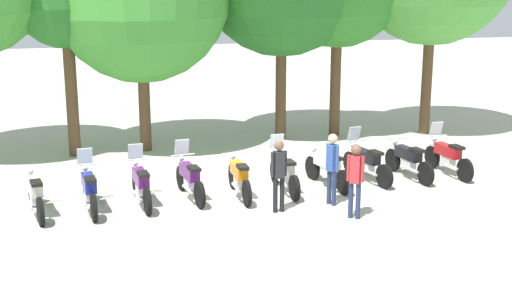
# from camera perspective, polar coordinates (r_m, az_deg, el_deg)

# --- Properties ---
(ground_plane) EXTENTS (80.00, 80.00, 0.00)m
(ground_plane) POSITION_cam_1_polar(r_m,az_deg,el_deg) (17.77, 0.40, -3.20)
(ground_plane) COLOR #BCB7A8
(motorcycle_0) EXTENTS (0.64, 2.18, 0.99)m
(motorcycle_0) POSITION_cam_1_polar(r_m,az_deg,el_deg) (16.79, -17.55, -3.13)
(motorcycle_0) COLOR black
(motorcycle_0) RESTS_ON ground_plane
(motorcycle_1) EXTENTS (0.62, 2.19, 1.37)m
(motorcycle_1) POSITION_cam_1_polar(r_m,az_deg,el_deg) (16.75, -13.43, -2.84)
(motorcycle_1) COLOR black
(motorcycle_1) RESTS_ON ground_plane
(motorcycle_2) EXTENTS (0.62, 2.19, 1.37)m
(motorcycle_2) POSITION_cam_1_polar(r_m,az_deg,el_deg) (16.95, -9.36, -2.43)
(motorcycle_2) COLOR black
(motorcycle_2) RESTS_ON ground_plane
(motorcycle_3) EXTENTS (0.62, 2.18, 1.37)m
(motorcycle_3) POSITION_cam_1_polar(r_m,az_deg,el_deg) (17.27, -5.44, -1.99)
(motorcycle_3) COLOR black
(motorcycle_3) RESTS_ON ground_plane
(motorcycle_4) EXTENTS (0.62, 2.19, 0.99)m
(motorcycle_4) POSITION_cam_1_polar(r_m,az_deg,el_deg) (17.33, -1.39, -1.92)
(motorcycle_4) COLOR black
(motorcycle_4) RESTS_ON ground_plane
(motorcycle_5) EXTENTS (0.62, 2.19, 1.37)m
(motorcycle_5) POSITION_cam_1_polar(r_m,az_deg,el_deg) (17.77, 2.29, -1.47)
(motorcycle_5) COLOR black
(motorcycle_5) RESTS_ON ground_plane
(motorcycle_6) EXTENTS (0.69, 2.17, 0.99)m
(motorcycle_6) POSITION_cam_1_polar(r_m,az_deg,el_deg) (18.25, 5.81, -1.16)
(motorcycle_6) COLOR black
(motorcycle_6) RESTS_ON ground_plane
(motorcycle_7) EXTENTS (0.70, 2.17, 1.37)m
(motorcycle_7) POSITION_cam_1_polar(r_m,az_deg,el_deg) (18.91, 8.97, -0.67)
(motorcycle_7) COLOR black
(motorcycle_7) RESTS_ON ground_plane
(motorcycle_8) EXTENTS (0.62, 2.18, 0.99)m
(motorcycle_8) POSITION_cam_1_polar(r_m,az_deg,el_deg) (19.40, 12.29, -0.50)
(motorcycle_8) COLOR black
(motorcycle_8) RESTS_ON ground_plane
(motorcycle_9) EXTENTS (0.62, 2.19, 1.37)m
(motorcycle_9) POSITION_cam_1_polar(r_m,az_deg,el_deg) (20.00, 15.32, -0.20)
(motorcycle_9) COLOR black
(motorcycle_9) RESTS_ON ground_plane
(person_0) EXTENTS (0.37, 0.32, 1.72)m
(person_0) POSITION_cam_1_polar(r_m,az_deg,el_deg) (15.78, 8.09, -1.77)
(person_0) COLOR #232D4C
(person_0) RESTS_ON ground_plane
(person_1) EXTENTS (0.41, 0.25, 1.70)m
(person_1) POSITION_cam_1_polar(r_m,az_deg,el_deg) (16.06, 1.87, -1.39)
(person_1) COLOR black
(person_1) RESTS_ON ground_plane
(person_2) EXTENTS (0.30, 0.40, 1.74)m
(person_2) POSITION_cam_1_polar(r_m,az_deg,el_deg) (16.66, 6.22, -0.80)
(person_2) COLOR #232D4C
(person_2) RESTS_ON ground_plane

